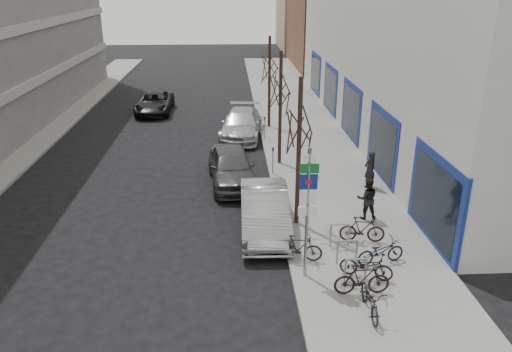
{
  "coord_description": "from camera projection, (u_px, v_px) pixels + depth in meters",
  "views": [
    {
      "loc": [
        0.24,
        -12.83,
        8.45
      ],
      "look_at": [
        1.11,
        3.54,
        2.0
      ],
      "focal_mm": 35.0,
      "sensor_mm": 36.0,
      "label": 1
    }
  ],
  "objects": [
    {
      "name": "meter_back",
      "position": [
        265.0,
        125.0,
        27.79
      ],
      "size": [
        0.1,
        0.08,
        1.27
      ],
      "color": "gray",
      "rests_on": "sidewalk_east"
    },
    {
      "name": "tree_mid",
      "position": [
        281.0,
        82.0,
        22.92
      ],
      "size": [
        1.8,
        1.8,
        5.5
      ],
      "color": "black",
      "rests_on": "ground"
    },
    {
      "name": "lane_car",
      "position": [
        154.0,
        103.0,
        33.89
      ],
      "size": [
        2.3,
        4.93,
        1.37
      ],
      "primitive_type": "imported",
      "rotation": [
        0.0,
        0.0,
        -0.01
      ],
      "color": "black",
      "rests_on": "ground"
    },
    {
      "name": "parked_car_mid",
      "position": [
        232.0,
        167.0,
        21.94
      ],
      "size": [
        2.37,
        4.89,
        1.61
      ],
      "primitive_type": "imported",
      "rotation": [
        0.0,
        0.0,
        0.1
      ],
      "color": "#454449",
      "rests_on": "ground"
    },
    {
      "name": "brick_building_far",
      "position": [
        352.0,
        27.0,
        51.36
      ],
      "size": [
        12.0,
        14.0,
        8.0
      ],
      "primitive_type": "cube",
      "color": "brown",
      "rests_on": "ground"
    },
    {
      "name": "ground",
      "position": [
        225.0,
        281.0,
        15.0
      ],
      "size": [
        120.0,
        120.0,
        0.0
      ],
      "primitive_type": "plane",
      "color": "black",
      "rests_on": "ground"
    },
    {
      "name": "parked_car_back",
      "position": [
        241.0,
        124.0,
        28.53
      ],
      "size": [
        2.79,
        5.54,
        1.54
      ],
      "primitive_type": "imported",
      "rotation": [
        0.0,
        0.0,
        -0.12
      ],
      "color": "#B4B4BA",
      "rests_on": "ground"
    },
    {
      "name": "bike_near_right",
      "position": [
        362.0,
        279.0,
        13.99
      ],
      "size": [
        1.61,
        0.49,
        0.97
      ],
      "primitive_type": "imported",
      "rotation": [
        0.0,
        0.0,
        1.58
      ],
      "color": "black",
      "rests_on": "sidewalk_east"
    },
    {
      "name": "meter_front",
      "position": [
        286.0,
        210.0,
        17.56
      ],
      "size": [
        0.1,
        0.08,
        1.27
      ],
      "color": "gray",
      "rests_on": "sidewalk_east"
    },
    {
      "name": "bike_far_curb",
      "position": [
        367.0,
        263.0,
        14.77
      ],
      "size": [
        1.64,
        1.06,
        0.97
      ],
      "primitive_type": "imported",
      "rotation": [
        0.0,
        0.0,
        1.17
      ],
      "color": "black",
      "rests_on": "sidewalk_east"
    },
    {
      "name": "bike_far_inner",
      "position": [
        362.0,
        229.0,
        16.83
      ],
      "size": [
        1.59,
        0.67,
        0.94
      ],
      "primitive_type": "imported",
      "rotation": [
        0.0,
        0.0,
        1.43
      ],
      "color": "black",
      "rests_on": "sidewalk_east"
    },
    {
      "name": "bike_near_left",
      "position": [
        371.0,
        297.0,
        13.18
      ],
      "size": [
        0.51,
        1.66,
        1.01
      ],
      "primitive_type": "imported",
      "rotation": [
        0.0,
        0.0,
        -0.01
      ],
      "color": "black",
      "rests_on": "sidewalk_east"
    },
    {
      "name": "parked_car_front",
      "position": [
        264.0,
        211.0,
        17.77
      ],
      "size": [
        1.75,
        4.83,
        1.58
      ],
      "primitive_type": "imported",
      "rotation": [
        0.0,
        0.0,
        -0.01
      ],
      "color": "#9F9EA3",
      "rests_on": "ground"
    },
    {
      "name": "pedestrian_near",
      "position": [
        370.0,
        169.0,
        21.19
      ],
      "size": [
        0.7,
        0.62,
        1.62
      ],
      "primitive_type": "imported",
      "rotation": [
        0.0,
        0.0,
        3.63
      ],
      "color": "black",
      "rests_on": "sidewalk_east"
    },
    {
      "name": "meter_mid",
      "position": [
        273.0,
        158.0,
        22.67
      ],
      "size": [
        0.1,
        0.08,
        1.27
      ],
      "color": "gray",
      "rests_on": "sidewalk_east"
    },
    {
      "name": "bike_mid_inner",
      "position": [
        299.0,
        248.0,
        15.67
      ],
      "size": [
        1.55,
        0.67,
        0.91
      ],
      "primitive_type": "imported",
      "rotation": [
        0.0,
        0.0,
        1.42
      ],
      "color": "black",
      "rests_on": "sidewalk_east"
    },
    {
      "name": "bike_mid_curb",
      "position": [
        381.0,
        250.0,
        15.52
      ],
      "size": [
        1.65,
        0.84,
        0.96
      ],
      "primitive_type": "imported",
      "rotation": [
        0.0,
        0.0,
        1.81
      ],
      "color": "black",
      "rests_on": "sidewalk_east"
    },
    {
      "name": "sidewalk_east",
      "position": [
        318.0,
        163.0,
        24.49
      ],
      "size": [
        5.0,
        70.0,
        0.15
      ],
      "primitive_type": "cube",
      "color": "slate",
      "rests_on": "ground"
    },
    {
      "name": "tree_far",
      "position": [
        270.0,
        61.0,
        28.97
      ],
      "size": [
        1.8,
        1.8,
        5.5
      ],
      "color": "black",
      "rests_on": "ground"
    },
    {
      "name": "highway_sign_pole",
      "position": [
        308.0,
        206.0,
        14.21
      ],
      "size": [
        0.55,
        0.1,
        4.2
      ],
      "color": "gray",
      "rests_on": "ground"
    },
    {
      "name": "bike_rack",
      "position": [
        347.0,
        249.0,
        15.51
      ],
      "size": [
        0.66,
        2.26,
        0.83
      ],
      "color": "gray",
      "rests_on": "sidewalk_east"
    },
    {
      "name": "tree_near",
      "position": [
        300.0,
        118.0,
        16.88
      ],
      "size": [
        1.8,
        1.8,
        5.5
      ],
      "color": "black",
      "rests_on": "ground"
    },
    {
      "name": "tan_building_far",
      "position": [
        329.0,
        13.0,
        65.14
      ],
      "size": [
        13.0,
        12.0,
        9.0
      ],
      "primitive_type": "cube",
      "color": "#937A5B",
      "rests_on": "ground"
    },
    {
      "name": "pedestrian_far",
      "position": [
        367.0,
        198.0,
        18.37
      ],
      "size": [
        0.63,
        0.46,
        1.62
      ],
      "primitive_type": "imported",
      "rotation": [
        0.0,
        0.0,
        3.05
      ],
      "color": "black",
      "rests_on": "sidewalk_east"
    }
  ]
}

